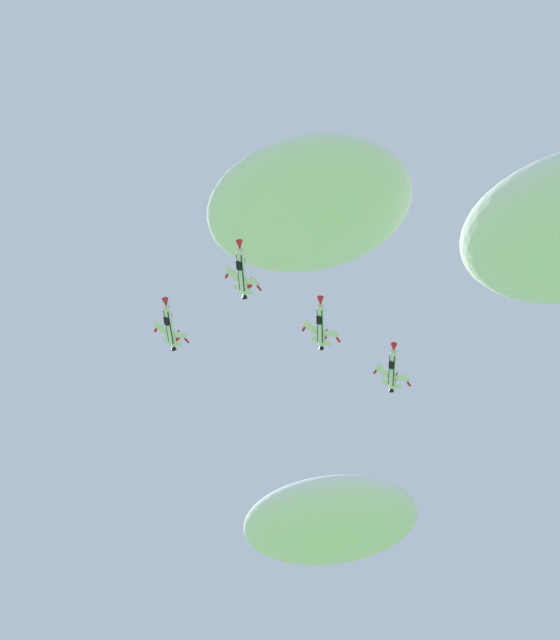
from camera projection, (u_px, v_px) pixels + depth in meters
The scene contains 6 objects.
cloud_near_formation at pixel (330, 521), 352.44m from camera, with size 78.78×53.57×26.22m, color white.
cloud_high_distant at pixel (309, 206), 222.17m from camera, with size 58.67×42.03×20.15m, color white.
fighter_jet_lead at pixel (242, 270), 181.23m from camera, with size 8.75×15.87×6.01m.
fighter_jet_left_wing at pixel (321, 324), 190.72m from camera, with size 9.23×15.87×5.43m.
fighter_jet_right_wing at pixel (170, 325), 193.24m from camera, with size 9.27×15.87×5.41m.
fighter_jet_left_outer at pixel (393, 368), 198.85m from camera, with size 8.99×15.87×5.64m.
Camera 1 is at (2.55, 0.14, 1.44)m, focal length 44.37 mm.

